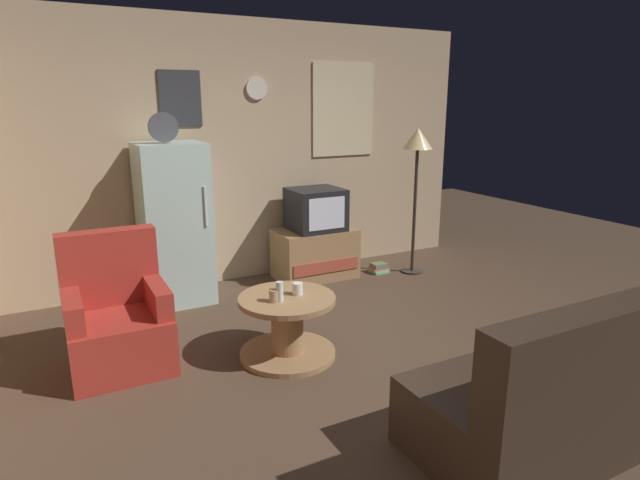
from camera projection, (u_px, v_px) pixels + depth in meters
name	position (u px, v px, depth m)	size (l,w,h in m)	color
ground_plane	(373.00, 371.00, 3.78)	(12.00, 12.00, 0.00)	#4C3828
wall_with_art	(248.00, 153.00, 5.53)	(5.20, 0.12, 2.66)	tan
fridge	(174.00, 223.00, 4.94)	(0.60, 0.62, 1.77)	silver
tv_stand	(315.00, 253.00, 5.73)	(0.84, 0.53, 0.53)	#9E754C
crt_tv	(316.00, 209.00, 5.60)	(0.54, 0.51, 0.44)	black
standing_lamp	(417.00, 150.00, 5.61)	(0.32, 0.32, 1.59)	#332D28
coffee_table	(287.00, 326.00, 3.94)	(0.72, 0.72, 0.47)	#9E754C
wine_glass	(280.00, 292.00, 3.77)	(0.05, 0.05, 0.15)	silver
mug_ceramic_white	(298.00, 289.00, 3.92)	(0.08, 0.08, 0.09)	silver
mug_ceramic_tan	(274.00, 296.00, 3.78)	(0.08, 0.08, 0.09)	tan
armchair	(117.00, 320.00, 3.80)	(0.68, 0.68, 0.96)	#A52D23
couch	(567.00, 392.00, 2.91)	(1.70, 0.80, 0.92)	#38281E
book_stack	(379.00, 268.00, 5.93)	(0.20, 0.17, 0.11)	#70C594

